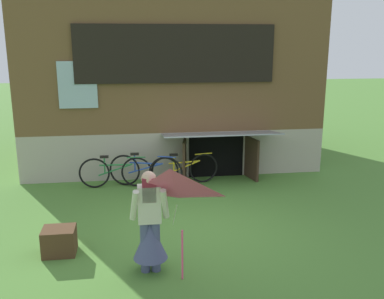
{
  "coord_description": "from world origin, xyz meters",
  "views": [
    {
      "loc": [
        -1.09,
        -7.65,
        3.43
      ],
      "look_at": [
        0.06,
        0.57,
        1.35
      ],
      "focal_mm": 40.94,
      "sensor_mm": 36.0,
      "label": 1
    }
  ],
  "objects_px": {
    "bicycle_yellow": "(184,169)",
    "bicycle_blue": "(145,171)",
    "bicycle_green": "(115,172)",
    "kite": "(170,202)",
    "person": "(150,230)",
    "wooden_crate": "(59,241)"
  },
  "relations": [
    {
      "from": "bicycle_yellow",
      "to": "bicycle_green",
      "type": "height_order",
      "value": "bicycle_yellow"
    },
    {
      "from": "kite",
      "to": "bicycle_yellow",
      "type": "height_order",
      "value": "kite"
    },
    {
      "from": "person",
      "to": "bicycle_yellow",
      "type": "height_order",
      "value": "person"
    },
    {
      "from": "person",
      "to": "kite",
      "type": "relative_size",
      "value": 0.96
    },
    {
      "from": "person",
      "to": "wooden_crate",
      "type": "bearing_deg",
      "value": 150.51
    },
    {
      "from": "kite",
      "to": "bicycle_blue",
      "type": "bearing_deg",
      "value": 92.35
    },
    {
      "from": "bicycle_yellow",
      "to": "wooden_crate",
      "type": "bearing_deg",
      "value": -136.97
    },
    {
      "from": "bicycle_blue",
      "to": "wooden_crate",
      "type": "height_order",
      "value": "bicycle_blue"
    },
    {
      "from": "kite",
      "to": "bicycle_green",
      "type": "xyz_separation_m",
      "value": [
        -0.9,
        4.62,
        -0.95
      ]
    },
    {
      "from": "person",
      "to": "bicycle_green",
      "type": "distance_m",
      "value": 4.11
    },
    {
      "from": "kite",
      "to": "bicycle_green",
      "type": "bearing_deg",
      "value": 101.02
    },
    {
      "from": "person",
      "to": "bicycle_green",
      "type": "bearing_deg",
      "value": 97.54
    },
    {
      "from": "bicycle_yellow",
      "to": "bicycle_blue",
      "type": "relative_size",
      "value": 0.99
    },
    {
      "from": "bicycle_yellow",
      "to": "person",
      "type": "bearing_deg",
      "value": -113.79
    },
    {
      "from": "bicycle_green",
      "to": "person",
      "type": "bearing_deg",
      "value": -78.9
    },
    {
      "from": "person",
      "to": "bicycle_green",
      "type": "relative_size",
      "value": 0.92
    },
    {
      "from": "bicycle_yellow",
      "to": "wooden_crate",
      "type": "distance_m",
      "value": 4.08
    },
    {
      "from": "wooden_crate",
      "to": "bicycle_green",
      "type": "bearing_deg",
      "value": 75.94
    },
    {
      "from": "bicycle_yellow",
      "to": "bicycle_green",
      "type": "relative_size",
      "value": 1.0
    },
    {
      "from": "kite",
      "to": "bicycle_blue",
      "type": "relative_size",
      "value": 0.96
    },
    {
      "from": "bicycle_yellow",
      "to": "bicycle_blue",
      "type": "distance_m",
      "value": 0.92
    },
    {
      "from": "kite",
      "to": "bicycle_green",
      "type": "relative_size",
      "value": 0.97
    }
  ]
}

